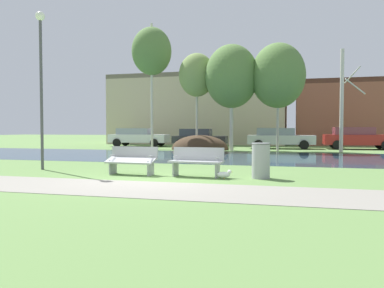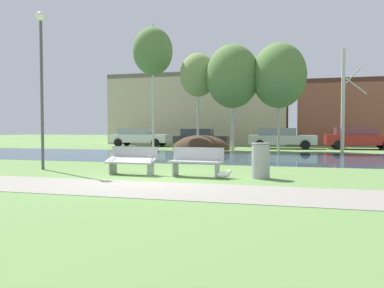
{
  "view_description": "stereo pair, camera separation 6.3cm",
  "coord_description": "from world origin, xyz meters",
  "px_view_note": "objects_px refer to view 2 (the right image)",
  "views": [
    {
      "loc": [
        3.85,
        -10.07,
        1.44
      ],
      "look_at": [
        0.73,
        1.65,
        0.95
      ],
      "focal_mm": 35.91,
      "sensor_mm": 36.0,
      "label": 1
    },
    {
      "loc": [
        3.91,
        -10.06,
        1.44
      ],
      "look_at": [
        0.73,
        1.65,
        0.95
      ],
      "focal_mm": 35.91,
      "sensor_mm": 36.0,
      "label": 2
    }
  ],
  "objects_px": {
    "trash_bin": "(261,160)",
    "seagull": "(224,174)",
    "bench_left": "(132,159)",
    "streetlamp": "(41,65)",
    "parked_sedan_second_dark": "(200,138)",
    "parked_van_nearest_white": "(139,137)",
    "parked_wagon_fourth_red": "(359,138)",
    "parked_hatch_third_silver": "(281,138)",
    "bench_right": "(196,161)"
  },
  "relations": [
    {
      "from": "trash_bin",
      "to": "seagull",
      "type": "relative_size",
      "value": 2.24
    },
    {
      "from": "bench_left",
      "to": "streetlamp",
      "type": "height_order",
      "value": "streetlamp"
    },
    {
      "from": "bench_left",
      "to": "trash_bin",
      "type": "height_order",
      "value": "trash_bin"
    },
    {
      "from": "trash_bin",
      "to": "parked_sedan_second_dark",
      "type": "height_order",
      "value": "parked_sedan_second_dark"
    },
    {
      "from": "trash_bin",
      "to": "parked_van_nearest_white",
      "type": "xyz_separation_m",
      "value": [
        -11.32,
        17.78,
        0.25
      ]
    },
    {
      "from": "trash_bin",
      "to": "parked_wagon_fourth_red",
      "type": "height_order",
      "value": "parked_wagon_fourth_red"
    },
    {
      "from": "parked_sedan_second_dark",
      "to": "parked_hatch_third_silver",
      "type": "distance_m",
      "value": 6.02
    },
    {
      "from": "streetlamp",
      "to": "parked_hatch_third_silver",
      "type": "distance_m",
      "value": 18.42
    },
    {
      "from": "bench_left",
      "to": "parked_sedan_second_dark",
      "type": "height_order",
      "value": "parked_sedan_second_dark"
    },
    {
      "from": "bench_left",
      "to": "streetlamp",
      "type": "distance_m",
      "value": 4.86
    },
    {
      "from": "bench_left",
      "to": "trash_bin",
      "type": "distance_m",
      "value": 3.97
    },
    {
      "from": "seagull",
      "to": "parked_van_nearest_white",
      "type": "distance_m",
      "value": 20.92
    },
    {
      "from": "parked_van_nearest_white",
      "to": "parked_wagon_fourth_red",
      "type": "height_order",
      "value": "parked_wagon_fourth_red"
    },
    {
      "from": "seagull",
      "to": "parked_hatch_third_silver",
      "type": "relative_size",
      "value": 0.1
    },
    {
      "from": "parked_hatch_third_silver",
      "to": "parked_wagon_fourth_red",
      "type": "distance_m",
      "value": 5.31
    },
    {
      "from": "trash_bin",
      "to": "seagull",
      "type": "distance_m",
      "value": 1.14
    },
    {
      "from": "trash_bin",
      "to": "parked_van_nearest_white",
      "type": "height_order",
      "value": "parked_van_nearest_white"
    },
    {
      "from": "trash_bin",
      "to": "parked_van_nearest_white",
      "type": "relative_size",
      "value": 0.21
    },
    {
      "from": "parked_van_nearest_white",
      "to": "parked_sedan_second_dark",
      "type": "bearing_deg",
      "value": -6.13
    },
    {
      "from": "parked_sedan_second_dark",
      "to": "streetlamp",
      "type": "bearing_deg",
      "value": -95.16
    },
    {
      "from": "bench_right",
      "to": "parked_van_nearest_white",
      "type": "height_order",
      "value": "parked_van_nearest_white"
    },
    {
      "from": "seagull",
      "to": "parked_wagon_fourth_red",
      "type": "distance_m",
      "value": 19.05
    },
    {
      "from": "seagull",
      "to": "bench_left",
      "type": "bearing_deg",
      "value": 174.24
    },
    {
      "from": "parked_van_nearest_white",
      "to": "parked_hatch_third_silver",
      "type": "xyz_separation_m",
      "value": [
        11.24,
        -0.76,
        0.0
      ]
    },
    {
      "from": "bench_right",
      "to": "parked_wagon_fourth_red",
      "type": "relative_size",
      "value": 0.35
    },
    {
      "from": "parked_wagon_fourth_red",
      "to": "bench_left",
      "type": "bearing_deg",
      "value": -117.37
    },
    {
      "from": "streetlamp",
      "to": "bench_left",
      "type": "bearing_deg",
      "value": -8.63
    },
    {
      "from": "bench_left",
      "to": "parked_van_nearest_white",
      "type": "xyz_separation_m",
      "value": [
        -7.35,
        17.88,
        0.31
      ]
    },
    {
      "from": "parked_sedan_second_dark",
      "to": "parked_wagon_fourth_red",
      "type": "relative_size",
      "value": 0.87
    },
    {
      "from": "bench_left",
      "to": "trash_bin",
      "type": "xyz_separation_m",
      "value": [
        3.97,
        0.1,
        0.06
      ]
    },
    {
      "from": "trash_bin",
      "to": "parked_hatch_third_silver",
      "type": "bearing_deg",
      "value": 90.28
    },
    {
      "from": "bench_right",
      "to": "parked_van_nearest_white",
      "type": "bearing_deg",
      "value": 117.8
    },
    {
      "from": "parked_van_nearest_white",
      "to": "bench_right",
      "type": "bearing_deg",
      "value": -62.2
    },
    {
      "from": "trash_bin",
      "to": "parked_hatch_third_silver",
      "type": "relative_size",
      "value": 0.22
    },
    {
      "from": "seagull",
      "to": "parked_sedan_second_dark",
      "type": "relative_size",
      "value": 0.11
    },
    {
      "from": "parked_wagon_fourth_red",
      "to": "parked_van_nearest_white",
      "type": "bearing_deg",
      "value": 179.39
    },
    {
      "from": "bench_right",
      "to": "parked_van_nearest_white",
      "type": "xyz_separation_m",
      "value": [
        -9.43,
        17.88,
        0.31
      ]
    },
    {
      "from": "parked_van_nearest_white",
      "to": "streetlamp",
      "type": "bearing_deg",
      "value": -77.91
    },
    {
      "from": "streetlamp",
      "to": "parked_van_nearest_white",
      "type": "distance_m",
      "value": 17.96
    },
    {
      "from": "seagull",
      "to": "parked_van_nearest_white",
      "type": "height_order",
      "value": "parked_van_nearest_white"
    },
    {
      "from": "bench_right",
      "to": "parked_sedan_second_dark",
      "type": "xyz_separation_m",
      "value": [
        -4.21,
        17.32,
        0.28
      ]
    },
    {
      "from": "streetlamp",
      "to": "parked_wagon_fourth_red",
      "type": "xyz_separation_m",
      "value": [
        12.81,
        17.16,
        -2.84
      ]
    },
    {
      "from": "bench_left",
      "to": "parked_van_nearest_white",
      "type": "height_order",
      "value": "parked_van_nearest_white"
    },
    {
      "from": "parked_sedan_second_dark",
      "to": "parked_wagon_fourth_red",
      "type": "bearing_deg",
      "value": 1.96
    },
    {
      "from": "parked_hatch_third_silver",
      "to": "parked_wagon_fourth_red",
      "type": "height_order",
      "value": "parked_wagon_fourth_red"
    },
    {
      "from": "bench_right",
      "to": "parked_sedan_second_dark",
      "type": "relative_size",
      "value": 0.4
    },
    {
      "from": "bench_right",
      "to": "parked_sedan_second_dark",
      "type": "height_order",
      "value": "parked_sedan_second_dark"
    },
    {
      "from": "trash_bin",
      "to": "parked_hatch_third_silver",
      "type": "xyz_separation_m",
      "value": [
        -0.08,
        17.02,
        0.25
      ]
    },
    {
      "from": "trash_bin",
      "to": "parked_wagon_fourth_red",
      "type": "xyz_separation_m",
      "value": [
        5.2,
        17.61,
        0.28
      ]
    },
    {
      "from": "seagull",
      "to": "parked_wagon_fourth_red",
      "type": "xyz_separation_m",
      "value": [
        6.19,
        18.01,
        0.68
      ]
    }
  ]
}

